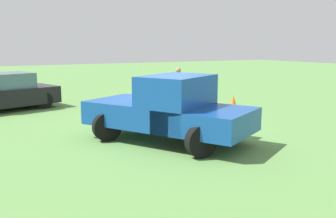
{
  "coord_description": "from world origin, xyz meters",
  "views": [
    {
      "loc": [
        -5.19,
        -9.56,
        2.62
      ],
      "look_at": [
        -0.39,
        -0.8,
        0.9
      ],
      "focal_mm": 40.39,
      "sensor_mm": 36.0,
      "label": 1
    }
  ],
  "objects_px": {
    "person_bystander": "(178,86)",
    "traffic_cone": "(233,102)",
    "pickup_truck": "(172,108)",
    "sedan_near": "(2,93)"
  },
  "relations": [
    {
      "from": "traffic_cone",
      "to": "pickup_truck",
      "type": "bearing_deg",
      "value": -144.19
    },
    {
      "from": "pickup_truck",
      "to": "person_bystander",
      "type": "relative_size",
      "value": 2.92
    },
    {
      "from": "pickup_truck",
      "to": "traffic_cone",
      "type": "relative_size",
      "value": 8.9
    },
    {
      "from": "pickup_truck",
      "to": "traffic_cone",
      "type": "height_order",
      "value": "pickup_truck"
    },
    {
      "from": "person_bystander",
      "to": "traffic_cone",
      "type": "bearing_deg",
      "value": 57.69
    },
    {
      "from": "pickup_truck",
      "to": "sedan_near",
      "type": "bearing_deg",
      "value": -4.15
    },
    {
      "from": "pickup_truck",
      "to": "traffic_cone",
      "type": "distance_m",
      "value": 6.07
    },
    {
      "from": "sedan_near",
      "to": "person_bystander",
      "type": "xyz_separation_m",
      "value": [
        6.41,
        -2.9,
        0.25
      ]
    },
    {
      "from": "pickup_truck",
      "to": "person_bystander",
      "type": "distance_m",
      "value": 5.5
    },
    {
      "from": "pickup_truck",
      "to": "person_bystander",
      "type": "height_order",
      "value": "pickup_truck"
    }
  ]
}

